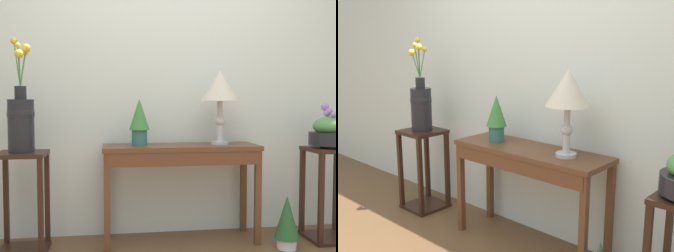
{
  "view_description": "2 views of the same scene",
  "coord_description": "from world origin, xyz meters",
  "views": [
    {
      "loc": [
        -0.44,
        -1.8,
        1.07
      ],
      "look_at": [
        -0.01,
        1.18,
        0.9
      ],
      "focal_mm": 42.83,
      "sensor_mm": 36.0,
      "label": 1
    },
    {
      "loc": [
        1.87,
        -1.0,
        1.52
      ],
      "look_at": [
        -0.11,
        1.2,
        0.89
      ],
      "focal_mm": 43.98,
      "sensor_mm": 36.0,
      "label": 2
    }
  ],
  "objects": [
    {
      "name": "back_wall_with_art",
      "position": [
        0.0,
        1.51,
        1.4
      ],
      "size": [
        9.0,
        0.1,
        2.8
      ],
      "color": "silver",
      "rests_on": "ground"
    },
    {
      "name": "console_table",
      "position": [
        0.09,
        1.2,
        0.64
      ],
      "size": [
        1.19,
        0.39,
        0.75
      ],
      "color": "#56331E",
      "rests_on": "ground"
    },
    {
      "name": "table_lamp",
      "position": [
        0.4,
        1.22,
        1.19
      ],
      "size": [
        0.29,
        0.29,
        0.58
      ],
      "color": "#B7B7BC",
      "rests_on": "console_table"
    },
    {
      "name": "potted_plant_on_console",
      "position": [
        -0.22,
        1.21,
        0.95
      ],
      "size": [
        0.15,
        0.15,
        0.35
      ],
      "color": "#2D665B",
      "rests_on": "console_table"
    },
    {
      "name": "pedestal_stand_left",
      "position": [
        -1.06,
        1.14,
        0.36
      ],
      "size": [
        0.34,
        0.34,
        0.73
      ],
      "color": "black",
      "rests_on": "ground"
    },
    {
      "name": "flower_vase_tall_left",
      "position": [
        -1.06,
        1.14,
        0.97
      ],
      "size": [
        0.19,
        0.2,
        0.81
      ],
      "color": "black",
      "rests_on": "pedestal_stand_left"
    },
    {
      "name": "pedestal_stand_right",
      "position": [
        1.25,
        1.09,
        0.36
      ],
      "size": [
        0.34,
        0.34,
        0.73
      ],
      "color": "black",
      "rests_on": "ground"
    },
    {
      "name": "planter_bowl_wide_right",
      "position": [
        1.25,
        1.09,
        0.85
      ],
      "size": [
        0.32,
        0.32,
        0.34
      ],
      "color": "black",
      "rests_on": "pedestal_stand_right"
    },
    {
      "name": "potted_plant_floor",
      "position": [
        0.84,
        0.94,
        0.21
      ],
      "size": [
        0.18,
        0.18,
        0.4
      ],
      "color": "silver",
      "rests_on": "ground"
    }
  ]
}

